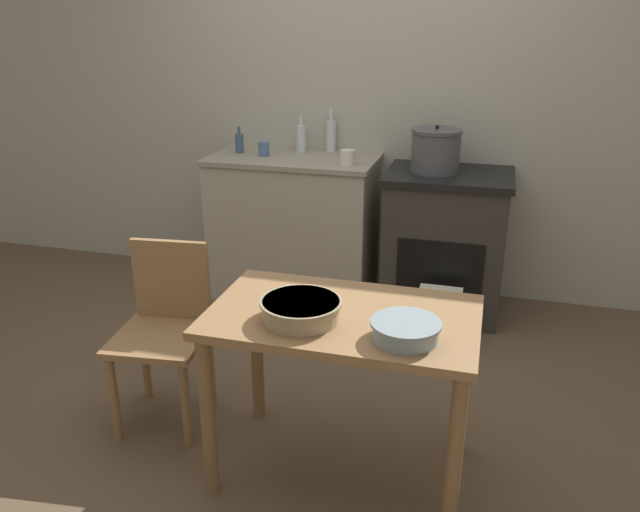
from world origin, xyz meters
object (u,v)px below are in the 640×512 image
mixing_bowl_large (301,309)px  flour_sack (439,317)px  bottle_mid_left (301,138)px  cup_center (264,149)px  work_table (343,341)px  mixing_bowl_small (406,329)px  stove (444,242)px  chair (165,327)px  stock_pot (436,150)px  bottle_far_left (239,143)px  bottle_left (331,135)px  cup_center_left (347,157)px

mixing_bowl_large → flour_sack: bearing=72.1°
flour_sack → bottle_mid_left: 1.48m
cup_center → bottle_mid_left: bearing=43.4°
work_table → mixing_bowl_small: (0.26, -0.14, 0.16)m
stove → flour_sack: size_ratio=2.74×
chair → flour_sack: size_ratio=2.52×
stock_pot → bottle_far_left: size_ratio=1.75×
chair → bottle_mid_left: (0.14, 1.66, 0.58)m
flour_sack → stock_pot: 0.99m
stove → flour_sack: stove is taller
flour_sack → bottle_far_left: bottle_far_left is taller
stove → bottle_far_left: (-1.37, 0.03, 0.55)m
stock_pot → cup_center: bearing=-179.5°
work_table → bottle_left: (-0.55, 1.91, 0.44)m
stove → flour_sack: bearing=-86.6°
bottle_left → stove: bearing=-16.5°
stove → cup_center_left: cup_center_left is taller
mixing_bowl_large → cup_center: cup_center is taller
stove → bottle_mid_left: 1.15m
cup_center_left → cup_center: (-0.58, 0.11, -0.00)m
bottle_left → bottle_mid_left: bearing=-159.1°
flour_sack → cup_center: cup_center is taller
flour_sack → bottle_left: bearing=139.2°
mixing_bowl_small → cup_center: cup_center is taller
work_table → cup_center_left: 1.64m
bottle_left → cup_center_left: size_ratio=3.13×
flour_sack → bottle_far_left: bearing=159.8°
bottle_mid_left → cup_center_left: bearing=-37.3°
mixing_bowl_large → mixing_bowl_small: bearing=-7.1°
stock_pot → bottle_mid_left: (-0.89, 0.17, 0.00)m
flour_sack → stock_pot: stock_pot is taller
chair → flour_sack: 1.57m
chair → mixing_bowl_small: bearing=-22.5°
bottle_left → cup_center: size_ratio=3.14×
stove → bottle_left: (-0.80, 0.24, 0.59)m
chair → work_table: bearing=-18.1°
flour_sack → mixing_bowl_small: mixing_bowl_small is taller
mixing_bowl_large → bottle_mid_left: size_ratio=1.27×
mixing_bowl_small → cup_center: (-1.18, 1.80, 0.22)m
bottle_mid_left → stove: bearing=-9.6°
flour_sack → mixing_bowl_small: (-0.02, -1.34, 0.60)m
stove → work_table: stove is taller
chair → stock_pot: size_ratio=2.74×
mixing_bowl_small → bottle_left: size_ratio=0.88×
flour_sack → stock_pot: bearing=104.4°
bottle_mid_left → cup_center: 0.27m
bottle_far_left → bottle_mid_left: (0.38, 0.13, 0.03)m
mixing_bowl_large → bottle_left: bottle_left is taller
bottle_far_left → cup_center: size_ratio=1.94×
bottle_left → mixing_bowl_small: bearing=-68.6°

